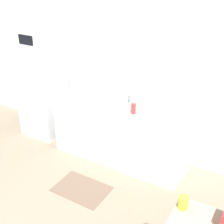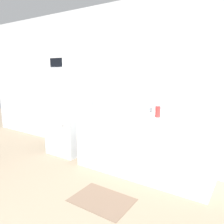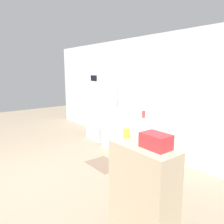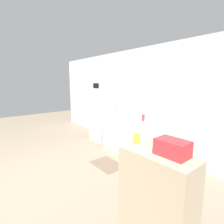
{
  "view_description": "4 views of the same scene",
  "coord_description": "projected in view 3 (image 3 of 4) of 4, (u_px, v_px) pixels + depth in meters",
  "views": [
    {
      "loc": [
        2.25,
        -0.71,
        2.78
      ],
      "look_at": [
        0.6,
        2.04,
        1.16
      ],
      "focal_mm": 50.0,
      "sensor_mm": 36.0,
      "label": 1
    },
    {
      "loc": [
        1.63,
        -0.03,
        1.51
      ],
      "look_at": [
        0.22,
        2.1,
        1.02
      ],
      "focal_mm": 35.0,
      "sensor_mm": 36.0,
      "label": 2
    },
    {
      "loc": [
        3.56,
        -0.52,
        1.85
      ],
      "look_at": [
        0.46,
        1.89,
        1.1
      ],
      "focal_mm": 35.0,
      "sensor_mm": 36.0,
      "label": 3
    },
    {
      "loc": [
        3.03,
        -0.3,
        1.76
      ],
      "look_at": [
        0.4,
        1.86,
        1.17
      ],
      "focal_mm": 28.0,
      "sensor_mm": 36.0,
      "label": 4
    }
  ],
  "objects": [
    {
      "name": "paper_towel_roll",
      "position": [
        129.0,
        106.0,
        4.98
      ],
      "size": [
        0.11,
        0.11,
        0.23
      ],
      "primitive_type": "cylinder",
      "color": "white",
      "rests_on": "counter"
    },
    {
      "name": "kitchen_rug",
      "position": [
        104.0,
        164.0,
        4.36
      ],
      "size": [
        0.71,
        0.5,
        0.01
      ],
      "primitive_type": "cube",
      "color": "brown",
      "rests_on": "ground_plane"
    },
    {
      "name": "sink_basin",
      "position": [
        139.0,
        112.0,
        4.78
      ],
      "size": [
        0.36,
        0.31,
        0.06
      ],
      "primitive_type": "cube",
      "color": "#9EA3A8",
      "rests_on": "counter"
    },
    {
      "name": "basket",
      "position": [
        156.0,
        141.0,
        2.1
      ],
      "size": [
        0.28,
        0.19,
        0.15
      ],
      "primitive_type": "cube",
      "color": "red",
      "rests_on": "shelf_cabinet"
    },
    {
      "name": "bottle_tall",
      "position": [
        147.0,
        109.0,
        4.5
      ],
      "size": [
        0.08,
        0.08,
        0.28
      ],
      "primitive_type": "cylinder",
      "color": "silver",
      "rests_on": "counter"
    },
    {
      "name": "wall_back",
      "position": [
        143.0,
        94.0,
        5.08
      ],
      "size": [
        8.0,
        0.06,
        2.6
      ],
      "primitive_type": "cube",
      "color": "silver",
      "rests_on": "ground_plane"
    },
    {
      "name": "bottle_short",
      "position": [
        144.0,
        114.0,
        4.29
      ],
      "size": [
        0.07,
        0.07,
        0.14
      ],
      "primitive_type": "cylinder",
      "color": "red",
      "rests_on": "counter"
    },
    {
      "name": "jar",
      "position": [
        127.0,
        133.0,
        2.44
      ],
      "size": [
        0.08,
        0.08,
        0.1
      ],
      "primitive_type": "cylinder",
      "color": "yellow",
      "rests_on": "shelf_cabinet"
    },
    {
      "name": "refrigerator",
      "position": [
        101.0,
        111.0,
        5.9
      ],
      "size": [
        0.64,
        0.61,
        1.52
      ],
      "color": "silver",
      "rests_on": "ground_plane"
    },
    {
      "name": "counter",
      "position": [
        140.0,
        135.0,
        4.77
      ],
      "size": [
        1.98,
        0.68,
        0.93
      ],
      "primitive_type": "cube",
      "color": "silver",
      "rests_on": "ground_plane"
    },
    {
      "name": "shelf_cabinet",
      "position": [
        142.0,
        196.0,
        2.29
      ],
      "size": [
        0.73,
        0.34,
        1.11
      ],
      "primitive_type": "cube",
      "color": "tan",
      "rests_on": "ground_plane"
    },
    {
      "name": "microwave",
      "position": [
        101.0,
        78.0,
        5.73
      ],
      "size": [
        0.52,
        0.37,
        0.25
      ],
      "color": "white",
      "rests_on": "refrigerator"
    }
  ]
}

